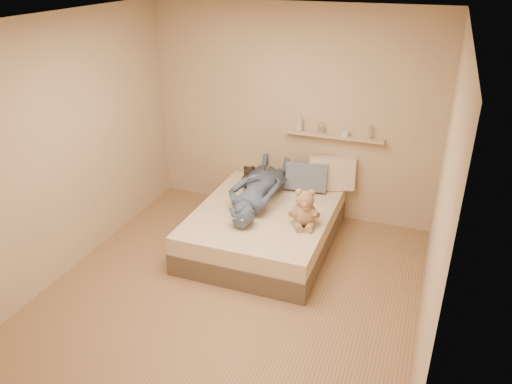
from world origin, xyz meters
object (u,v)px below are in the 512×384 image
at_px(dark_plush, 249,179).
at_px(person, 258,186).
at_px(game_console, 237,216).
at_px(bed, 264,227).
at_px(pillow_cream, 332,173).
at_px(pillow_grey, 307,177).
at_px(wall_shelf, 334,136).
at_px(teddy_bear, 304,210).

distance_m(dark_plush, person, 0.34).
distance_m(game_console, dark_plush, 1.01).
xyz_separation_m(bed, pillow_cream, (0.58, 0.83, 0.43)).
relative_size(dark_plush, pillow_grey, 0.62).
relative_size(pillow_grey, person, 0.33).
relative_size(pillow_cream, person, 0.36).
xyz_separation_m(bed, dark_plush, (-0.36, 0.46, 0.36)).
relative_size(person, wall_shelf, 1.28).
height_order(teddy_bear, dark_plush, teddy_bear).
xyz_separation_m(dark_plush, person, (0.22, -0.26, 0.05)).
relative_size(pillow_cream, pillow_grey, 1.10).
relative_size(bed, wall_shelf, 1.58).
distance_m(teddy_bear, person, 0.76).
bearing_deg(wall_shelf, game_console, -115.29).
height_order(pillow_cream, wall_shelf, wall_shelf).
height_order(game_console, teddy_bear, teddy_bear).
distance_m(game_console, wall_shelf, 1.66).
height_order(teddy_bear, person, teddy_bear).
bearing_deg(wall_shelf, teddy_bear, -92.06).
xyz_separation_m(bed, game_console, (-0.13, -0.52, 0.39)).
bearing_deg(dark_plush, wall_shelf, 26.24).
bearing_deg(wall_shelf, pillow_cream, -71.88).
xyz_separation_m(game_console, dark_plush, (-0.24, 0.98, -0.03)).
bearing_deg(person, bed, 123.00).
bearing_deg(bed, dark_plush, 128.34).
bearing_deg(wall_shelf, person, -134.34).
bearing_deg(dark_plush, person, -50.43).
bearing_deg(wall_shelf, pillow_grey, -138.98).
bearing_deg(pillow_grey, teddy_bear, -76.35).
height_order(dark_plush, person, person).
bearing_deg(pillow_grey, pillow_cream, 26.76).
height_order(teddy_bear, pillow_grey, teddy_bear).
relative_size(teddy_bear, wall_shelf, 0.36).
height_order(game_console, pillow_grey, pillow_grey).
xyz_separation_m(game_console, pillow_cream, (0.70, 1.35, 0.04)).
bearing_deg(pillow_cream, wall_shelf, 108.12).
relative_size(game_console, dark_plush, 0.60).
relative_size(dark_plush, person, 0.20).
bearing_deg(game_console, pillow_grey, 70.71).
bearing_deg(dark_plush, pillow_cream, 21.56).
distance_m(dark_plush, wall_shelf, 1.14).
bearing_deg(bed, pillow_cream, 55.25).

